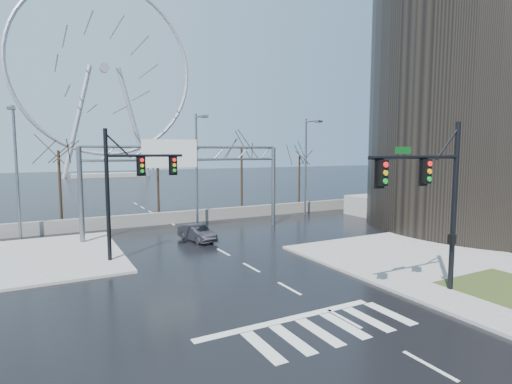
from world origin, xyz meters
TOP-DOWN VIEW (x-y plane):
  - ground at (0.00, 0.00)m, footprint 260.00×260.00m
  - sidewalk_right_ext at (10.00, 2.00)m, footprint 12.00×10.00m
  - sidewalk_far at (-11.00, 12.00)m, footprint 10.00×12.00m
  - grass_strip at (9.00, -5.00)m, footprint 5.00×4.00m
  - tower_podium at (29.00, 8.00)m, footprint 22.00×18.00m
  - barrier_wall at (0.00, 20.00)m, footprint 52.00×0.50m
  - signal_mast_near at (5.14, -4.04)m, footprint 5.52×0.41m
  - signal_mast_far at (-5.87, 8.96)m, footprint 4.72×0.41m
  - sign_gantry at (-0.38, 14.96)m, footprint 16.36×0.40m
  - streetlight_left at (-12.00, 18.16)m, footprint 0.50×2.55m
  - streetlight_mid at (2.00, 18.16)m, footprint 0.50×2.55m
  - streetlight_right at (14.00, 18.16)m, footprint 0.50×2.55m
  - tree_left at (-9.00, 23.50)m, footprint 3.75×3.75m
  - tree_center at (0.00, 24.50)m, footprint 3.25×3.25m
  - tree_right at (9.00, 23.50)m, footprint 3.90×3.90m
  - tree_far_right at (17.00, 24.00)m, footprint 3.40×3.40m
  - ferris_wheel at (5.00, 95.00)m, footprint 45.00×6.00m
  - car at (-0.39, 11.98)m, footprint 2.02×3.88m

SIDE VIEW (x-z plane):
  - ground at x=0.00m, z-range 0.00..0.00m
  - sidewalk_right_ext at x=10.00m, z-range 0.00..0.15m
  - sidewalk_far at x=-11.00m, z-range 0.00..0.15m
  - grass_strip at x=9.00m, z-range 0.14..0.17m
  - barrier_wall at x=0.00m, z-range 0.00..1.10m
  - car at x=-0.39m, z-range 0.00..1.22m
  - tower_podium at x=29.00m, z-range 0.00..2.00m
  - signal_mast_far at x=-5.87m, z-range 0.83..8.83m
  - signal_mast_near at x=5.14m, z-range 0.87..8.87m
  - tree_center at x=0.00m, z-range 1.92..8.42m
  - sign_gantry at x=-0.38m, z-range 1.38..8.98m
  - tree_far_right at x=17.00m, z-range 2.01..8.81m
  - streetlight_left at x=-12.00m, z-range 0.89..10.89m
  - streetlight_mid at x=2.00m, z-range 0.89..10.89m
  - streetlight_right at x=14.00m, z-range 0.89..10.89m
  - tree_left at x=-9.00m, z-range 2.23..9.73m
  - tree_right at x=9.00m, z-range 2.32..10.12m
  - ferris_wheel at x=5.00m, z-range 0.68..51.59m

